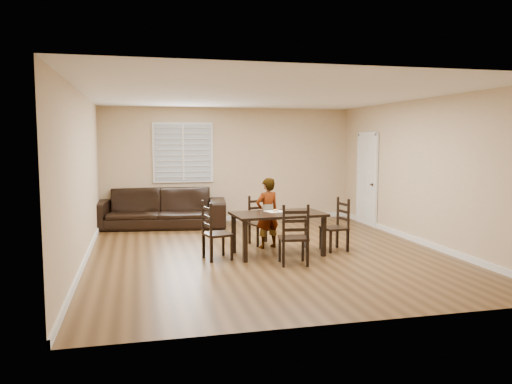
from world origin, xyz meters
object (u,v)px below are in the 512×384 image
dining_table (278,218)px  chair_far (295,238)px  sofa (159,208)px  chair_near (259,222)px  child (267,213)px  chair_left (211,233)px  chair_right (340,226)px  donut (276,210)px

dining_table → chair_far: (0.04, -0.81, -0.19)m
dining_table → sofa: bearing=115.6°
chair_near → sofa: 2.84m
dining_table → sofa: 3.69m
chair_far → child: size_ratio=0.76×
chair_far → chair_left: 1.40m
chair_near → chair_far: chair_far is taller
chair_right → child: 1.30m
chair_left → sofa: (-0.68, 3.30, -0.01)m
chair_right → sofa: bearing=-143.4°
chair_near → chair_far: (0.13, -1.78, 0.03)m
child → sofa: bearing=-73.4°
chair_right → donut: chair_right is taller
dining_table → chair_left: (-1.16, -0.10, -0.19)m
dining_table → chair_left: 1.18m
chair_far → chair_left: size_ratio=1.01×
chair_near → sofa: (-1.75, 2.23, 0.02)m
donut → sofa: sofa is taller
chair_left → donut: 1.24m
dining_table → donut: donut is taller
dining_table → chair_near: 0.99m
dining_table → chair_right: size_ratio=1.72×
dining_table → chair_right: chair_right is taller
chair_near → chair_right: 1.53m
child → donut: bearing=79.6°
chair_far → sofa: (-1.88, 4.01, -0.01)m
chair_right → child: (-1.20, 0.46, 0.21)m
child → donut: size_ratio=12.69×
child → chair_far: bearing=75.8°
chair_right → donut: size_ratio=9.25×
chair_left → chair_near: bearing=-57.1°
chair_near → chair_left: 1.51m
donut → sofa: bearing=121.4°
chair_far → chair_near: bearing=-79.0°
chair_left → sofa: size_ratio=0.33×
dining_table → child: bearing=90.0°
chair_left → donut: size_ratio=9.58×
child → sofa: size_ratio=0.43×
chair_right → donut: (-1.15, 0.08, 0.32)m
dining_table → chair_near: size_ratio=1.76×
chair_far → sofa: size_ratio=0.33×
dining_table → donut: size_ratio=15.88×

